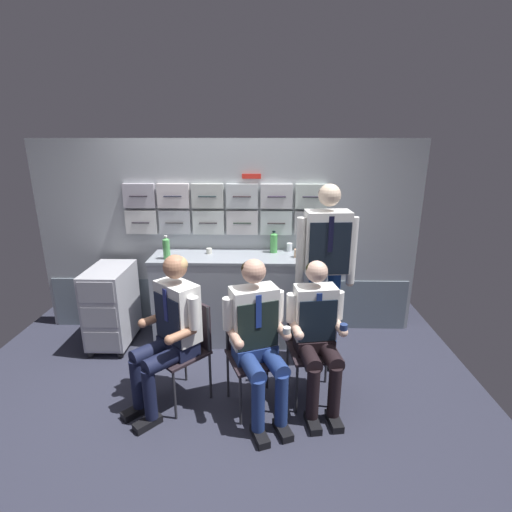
% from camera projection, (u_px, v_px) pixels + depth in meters
% --- Properties ---
extents(ground, '(4.80, 4.80, 0.04)m').
position_uv_depth(ground, '(215.00, 402.00, 3.29)').
color(ground, '#2B2D3C').
extents(galley_bulkhead, '(4.20, 0.14, 2.15)m').
position_uv_depth(galley_bulkhead, '(227.00, 239.00, 4.27)').
color(galley_bulkhead, '#A6ACB1').
rests_on(galley_bulkhead, ground).
extents(galley_counter, '(1.83, 0.53, 0.97)m').
position_uv_depth(galley_counter, '(239.00, 298.00, 4.18)').
color(galley_counter, '#979EA8').
rests_on(galley_counter, ground).
extents(service_trolley, '(0.40, 0.65, 0.87)m').
position_uv_depth(service_trolley, '(112.00, 304.00, 4.05)').
color(service_trolley, black).
rests_on(service_trolley, ground).
extents(folding_chair_left, '(0.57, 0.57, 0.86)m').
position_uv_depth(folding_chair_left, '(188.00, 339.00, 3.22)').
color(folding_chair_left, '#2D2D33').
rests_on(folding_chair_left, ground).
extents(crew_member_left, '(0.65, 0.67, 1.29)m').
position_uv_depth(crew_member_left, '(170.00, 326.00, 3.06)').
color(crew_member_left, black).
rests_on(crew_member_left, ground).
extents(folding_chair_center, '(0.52, 0.52, 0.86)m').
position_uv_depth(folding_chair_center, '(251.00, 343.00, 3.16)').
color(folding_chair_center, '#2D2D33').
rests_on(folding_chair_center, ground).
extents(crew_member_center, '(0.55, 0.68, 1.28)m').
position_uv_depth(crew_member_center, '(258.00, 333.00, 2.96)').
color(crew_member_center, black).
rests_on(crew_member_center, ground).
extents(folding_chair_right, '(0.46, 0.46, 0.86)m').
position_uv_depth(folding_chair_right, '(311.00, 336.00, 3.27)').
color(folding_chair_right, '#2D2D33').
rests_on(folding_chair_right, ground).
extents(crew_member_right, '(0.48, 0.62, 1.23)m').
position_uv_depth(crew_member_right, '(317.00, 330.00, 3.07)').
color(crew_member_right, black).
rests_on(crew_member_right, ground).
extents(crew_member_standing, '(0.55, 0.29, 1.78)m').
position_uv_depth(crew_member_standing, '(326.00, 261.00, 3.50)').
color(crew_member_standing, black).
rests_on(crew_member_standing, ground).
extents(water_bottle_short, '(0.07, 0.07, 0.24)m').
position_uv_depth(water_bottle_short, '(166.00, 248.00, 3.89)').
color(water_bottle_short, '#51A355').
rests_on(water_bottle_short, galley_counter).
extents(water_bottle_blue_cap, '(0.08, 0.08, 0.24)m').
position_uv_depth(water_bottle_blue_cap, '(274.00, 242.00, 4.11)').
color(water_bottle_blue_cap, '#4BA450').
rests_on(water_bottle_blue_cap, galley_counter).
extents(sparkling_bottle_green, '(0.07, 0.07, 0.24)m').
position_uv_depth(sparkling_bottle_green, '(312.00, 248.00, 3.89)').
color(sparkling_bottle_green, silver).
rests_on(sparkling_bottle_green, galley_counter).
extents(coffee_cup_white, '(0.06, 0.06, 0.06)m').
position_uv_depth(coffee_cup_white, '(209.00, 251.00, 4.09)').
color(coffee_cup_white, silver).
rests_on(coffee_cup_white, galley_counter).
extents(paper_cup_tan, '(0.06, 0.06, 0.09)m').
position_uv_depth(paper_cup_tan, '(297.00, 253.00, 3.96)').
color(paper_cup_tan, tan).
rests_on(paper_cup_tan, galley_counter).
extents(coffee_cup_spare, '(0.06, 0.06, 0.09)m').
position_uv_depth(coffee_cup_spare, '(289.00, 247.00, 4.18)').
color(coffee_cup_spare, white).
rests_on(coffee_cup_spare, galley_counter).
extents(paper_cup_blue, '(0.06, 0.06, 0.08)m').
position_uv_depth(paper_cup_blue, '(317.00, 252.00, 4.02)').
color(paper_cup_blue, silver).
rests_on(paper_cup_blue, galley_counter).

